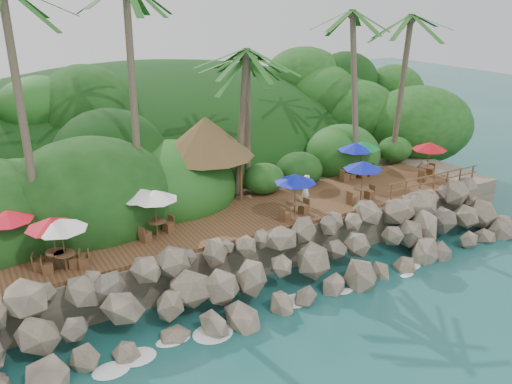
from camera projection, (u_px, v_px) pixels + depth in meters
ground at (322, 302)px, 24.68m from camera, size 140.00×140.00×0.00m
land_base at (183, 180)px, 37.30m from camera, size 32.00×25.20×2.10m
jungle_hill at (147, 166)px, 43.76m from camera, size 44.80×28.00×15.40m
seawall at (298, 262)px, 25.90m from camera, size 29.00×4.00×2.30m
terrace at (256, 213)px, 28.79m from camera, size 26.00×5.00×0.20m
jungle_foliage at (189, 199)px, 36.86m from camera, size 44.00×16.00×12.00m
foam_line at (318, 299)px, 24.91m from camera, size 25.20×0.80×0.06m
palms at (249, 19)px, 28.22m from camera, size 28.68×7.16×12.66m
palapa at (206, 136)px, 29.64m from camera, size 5.32×5.32×4.60m
dining_clusters at (244, 181)px, 27.42m from camera, size 25.75×5.35×2.33m
railing at (434, 180)px, 31.59m from camera, size 7.20×0.10×1.00m
waiter at (305, 191)px, 29.12m from camera, size 0.76×0.61×1.80m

